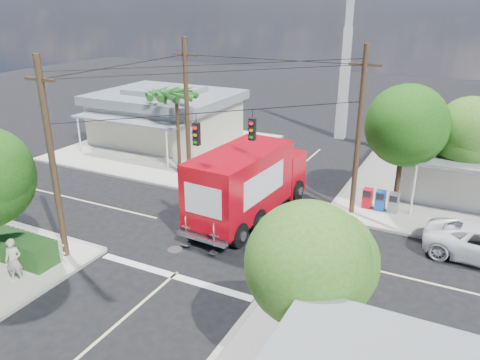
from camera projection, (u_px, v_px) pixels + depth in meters
The scene contains 16 objects.
ground at pixel (222, 234), 23.39m from camera, with size 120.00×120.00×0.00m, color black.
sidewalk_ne at pixel (469, 195), 27.88m from camera, with size 14.12×14.12×0.14m.
sidewalk_nw at pixel (168, 147), 37.01m from camera, with size 14.12×14.12×0.14m.
road_markings at pixel (207, 246), 22.16m from camera, with size 32.00×32.00×0.01m.
building_nw at pixel (166, 115), 38.04m from camera, with size 10.80×10.20×4.30m.
radio_tower at pixel (345, 71), 37.86m from camera, with size 0.80×0.80×17.00m.
tree_ne_front at pixel (405, 127), 24.31m from camera, with size 4.21×4.14×6.66m.
tree_ne_back at pixel (460, 134), 25.26m from camera, with size 3.77×3.66×5.82m.
tree_se at pixel (316, 265), 12.96m from camera, with size 3.67×3.54×5.62m.
palm_nw_front at pixel (176, 96), 31.00m from camera, with size 3.01×3.08×5.59m.
palm_nw_back at pixel (165, 95), 33.22m from camera, with size 3.01×3.08×5.19m.
utility_poles at pixel (209, 132), 23.73m from camera, with size 12.00×10.68×9.00m.
picket_fence at pixel (17, 236), 21.75m from camera, with size 5.94×0.06×1.00m.
vending_boxes at pixel (380, 200), 25.59m from camera, with size 1.90×0.50×1.10m.
delivery_truck at pixel (248, 183), 24.52m from camera, with size 3.51×9.23×3.91m.
pedestrian at pixel (14, 260), 18.89m from camera, with size 0.69×0.45×1.88m, color #B8B69B.
Camera 1 is at (10.18, -18.26, 10.86)m, focal length 35.00 mm.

